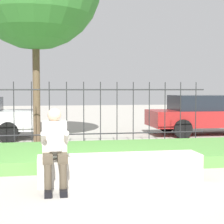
# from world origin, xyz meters

# --- Properties ---
(ground_plane) EXTENTS (60.00, 60.00, 0.00)m
(ground_plane) POSITION_xyz_m (0.00, 0.00, 0.00)
(ground_plane) COLOR #A8A399
(stone_bench) EXTENTS (2.73, 0.54, 0.46)m
(stone_bench) POSITION_xyz_m (0.21, 0.00, 0.20)
(stone_bench) COLOR beige
(stone_bench) RESTS_ON ground_plane
(person_seated_reader) EXTENTS (0.42, 0.73, 1.25)m
(person_seated_reader) POSITION_xyz_m (-0.88, -0.31, 0.68)
(person_seated_reader) COLOR black
(person_seated_reader) RESTS_ON ground_plane
(grass_berm) EXTENTS (8.80, 2.66, 0.24)m
(grass_berm) POSITION_xyz_m (0.00, 2.03, 0.12)
(grass_berm) COLOR #569342
(grass_berm) RESTS_ON ground_plane
(iron_fence) EXTENTS (6.80, 0.03, 1.75)m
(iron_fence) POSITION_xyz_m (0.00, 3.86, 0.91)
(iron_fence) COLOR #232326
(iron_fence) RESTS_ON ground_plane
(car_parked_right) EXTENTS (4.33, 1.93, 1.35)m
(car_parked_right) POSITION_xyz_m (4.57, 5.94, 0.71)
(car_parked_right) COLOR maroon
(car_parked_right) RESTS_ON ground_plane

